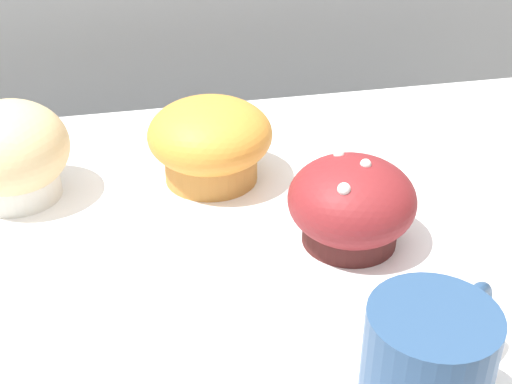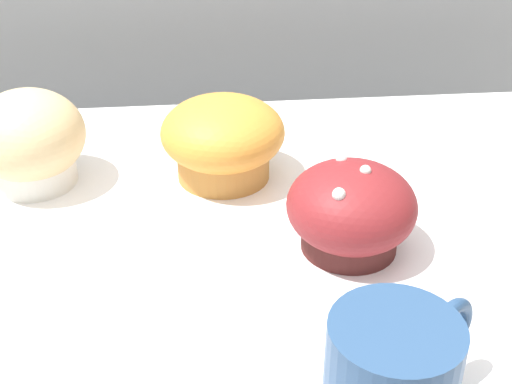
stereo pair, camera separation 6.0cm
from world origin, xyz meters
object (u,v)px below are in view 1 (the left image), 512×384
muffin_front_center (210,141)px  muffin_back_center (351,205)px  coffee_cup (429,362)px  muffin_front_right (12,154)px

muffin_front_center → muffin_back_center: size_ratio=1.11×
muffin_front_center → coffee_cup: bearing=-75.3°
muffin_front_center → coffee_cup: same height
muffin_front_center → muffin_back_center: bearing=-52.8°
coffee_cup → muffin_back_center: bearing=85.4°
muffin_front_right → coffee_cup: (0.27, -0.33, -0.00)m
muffin_front_center → muffin_front_right: bearing=178.3°
muffin_front_center → coffee_cup: 0.33m
muffin_front_center → muffin_front_right: muffin_front_right is taller
muffin_back_center → coffee_cup: size_ratio=1.01×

